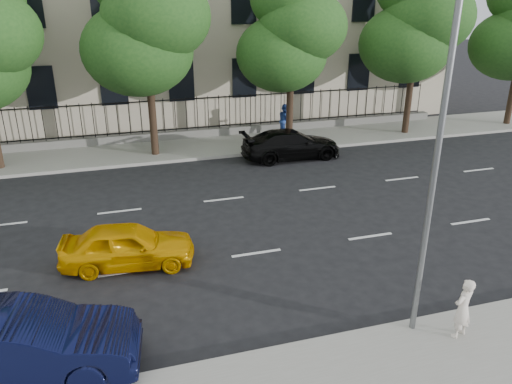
% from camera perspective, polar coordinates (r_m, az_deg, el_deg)
% --- Properties ---
extents(ground, '(120.00, 120.00, 0.00)m').
position_cam_1_polar(ground, '(13.80, 3.08, -11.87)').
color(ground, black).
rests_on(ground, ground).
extents(far_sidewalk, '(60.00, 4.00, 0.15)m').
position_cam_1_polar(far_sidewalk, '(26.18, -7.21, 5.10)').
color(far_sidewalk, gray).
rests_on(far_sidewalk, ground).
extents(lane_markings, '(49.60, 4.62, 0.01)m').
position_cam_1_polar(lane_markings, '(17.74, -2.04, -3.57)').
color(lane_markings, silver).
rests_on(lane_markings, ground).
extents(iron_fence, '(30.00, 0.50, 2.20)m').
position_cam_1_polar(iron_fence, '(27.64, -7.88, 7.23)').
color(iron_fence, slate).
rests_on(iron_fence, far_sidewalk).
extents(street_light, '(0.25, 3.32, 8.05)m').
position_cam_1_polar(street_light, '(11.33, 18.84, 7.85)').
color(street_light, slate).
rests_on(street_light, near_sidewalk).
extents(tree_c, '(5.89, 5.50, 9.80)m').
position_cam_1_polar(tree_c, '(24.20, -12.52, 18.66)').
color(tree_c, '#382619').
rests_on(tree_c, far_sidewalk).
extents(tree_d, '(5.34, 4.94, 8.84)m').
position_cam_1_polar(tree_d, '(25.77, 4.06, 18.02)').
color(tree_d, '#382619').
rests_on(tree_d, far_sidewalk).
extents(tree_e, '(5.71, 5.31, 9.46)m').
position_cam_1_polar(tree_e, '(28.95, 17.89, 18.25)').
color(tree_e, '#382619').
rests_on(tree_e, far_sidewalk).
extents(yellow_taxi, '(4.09, 2.10, 1.33)m').
position_cam_1_polar(yellow_taxi, '(15.36, -14.46, -5.92)').
color(yellow_taxi, '#E09A03').
rests_on(yellow_taxi, ground).
extents(navy_sedan, '(5.04, 2.33, 1.60)m').
position_cam_1_polar(navy_sedan, '(12.01, -25.29, -15.54)').
color(navy_sedan, black).
rests_on(navy_sedan, ground).
extents(black_sedan, '(4.85, 1.97, 1.41)m').
position_cam_1_polar(black_sedan, '(24.37, 4.04, 5.47)').
color(black_sedan, black).
rests_on(black_sedan, ground).
extents(woman_near, '(0.64, 0.53, 1.52)m').
position_cam_1_polar(woman_near, '(12.72, 22.57, -12.18)').
color(woman_near, white).
rests_on(woman_near, near_sidewalk).
extents(pedestrian_far, '(0.78, 0.94, 1.74)m').
position_cam_1_polar(pedestrian_far, '(27.69, 3.33, 8.23)').
color(pedestrian_far, '#28479B').
rests_on(pedestrian_far, far_sidewalk).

